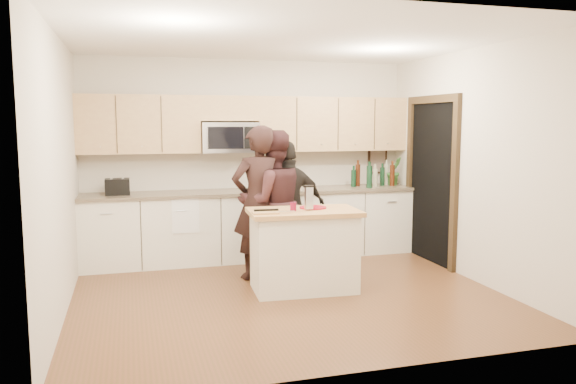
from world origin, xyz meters
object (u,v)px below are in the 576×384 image
object	(u,v)px
island	(304,250)
woman_right	(288,208)
toaster	(117,187)
woman_left	(258,203)
woman_center	(273,203)

from	to	relation	value
island	woman_right	distance (m)	0.82
toaster	woman_left	bearing A→B (deg)	-30.55
woman_left	woman_center	xyz separation A→B (m)	(0.20, 0.08, -0.03)
island	woman_left	world-z (taller)	woman_left
woman_left	woman_right	distance (m)	0.42
island	woman_center	distance (m)	0.84
island	woman_center	xyz separation A→B (m)	(-0.17, 0.70, 0.43)
woman_left	island	bearing A→B (deg)	109.86
toaster	woman_left	world-z (taller)	woman_left
woman_left	woman_center	distance (m)	0.21
woman_center	woman_left	bearing A→B (deg)	18.76
island	woman_right	world-z (taller)	woman_right
island	woman_left	bearing A→B (deg)	124.09
island	woman_center	bearing A→B (deg)	107.22
woman_center	woman_right	size ratio (longest dim) A/B	1.08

